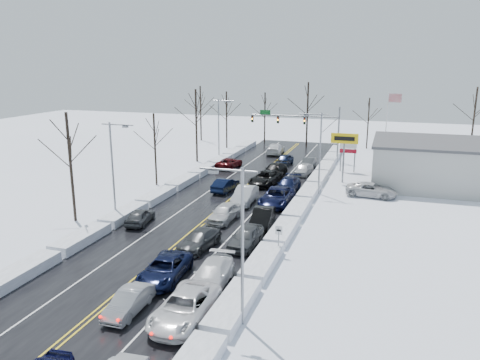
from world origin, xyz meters
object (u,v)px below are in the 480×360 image
(tires_plus_sign, at_px, (344,142))
(oncoming_car_0, at_px, (225,191))
(dealership_building, at_px, (463,165))
(traffic_signal_mast, at_px, (304,123))
(flagpole, at_px, (388,122))

(tires_plus_sign, distance_m, oncoming_car_0, 15.52)
(oncoming_car_0, bearing_deg, dealership_building, -152.46)
(traffic_signal_mast, distance_m, flagpole, 11.90)
(tires_plus_sign, relative_size, oncoming_car_0, 1.31)
(traffic_signal_mast, xyz_separation_m, dealership_building, (20.53, -9.99, -2.82))
(tires_plus_sign, bearing_deg, oncoming_car_0, -146.11)
(dealership_building, bearing_deg, traffic_signal_mast, 154.05)
(dealership_building, height_order, oncoming_car_0, dealership_building)
(traffic_signal_mast, bearing_deg, flagpole, 9.73)
(tires_plus_sign, height_order, oncoming_car_0, tires_plus_sign)
(traffic_signal_mast, height_order, oncoming_car_0, traffic_signal_mast)
(flagpole, height_order, oncoming_car_0, flagpole)
(traffic_signal_mast, height_order, dealership_building, traffic_signal_mast)
(traffic_signal_mast, relative_size, tires_plus_sign, 2.21)
(dealership_building, xyz_separation_m, oncoming_car_0, (-25.67, -10.20, -2.66))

